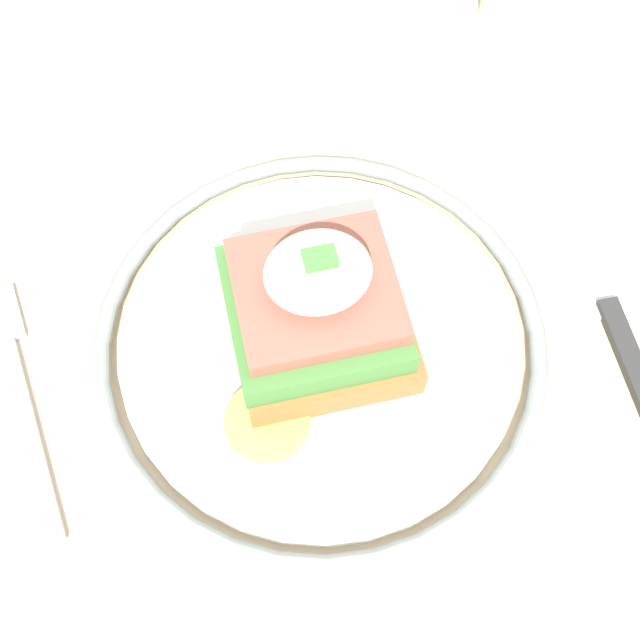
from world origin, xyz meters
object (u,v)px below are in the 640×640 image
plate (320,341)px  sandwich (317,310)px  fork (20,393)px  knife (608,309)px

plate → sandwich: size_ratio=2.29×
sandwich → fork: size_ratio=0.71×
plate → fork: 0.17m
plate → fork: (-0.17, 0.01, -0.01)m
plate → knife: 0.17m
fork → knife: size_ratio=0.84×
sandwich → knife: (0.17, -0.02, -0.04)m
plate → sandwich: bearing=156.7°
knife → fork: bearing=176.0°
sandwich → knife: size_ratio=0.59×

